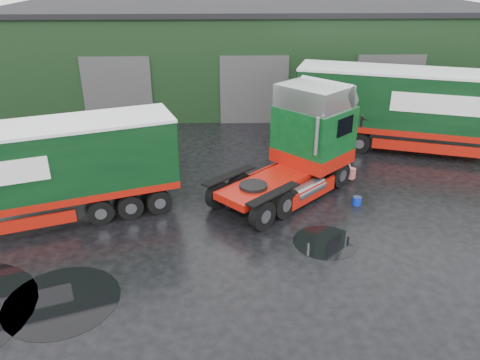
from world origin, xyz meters
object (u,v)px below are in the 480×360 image
at_px(lorry_right, 420,112).
at_px(wash_bucket, 357,201).
at_px(tree_back_a, 151,14).
at_px(hero_tractor, 283,147).
at_px(trailer_left, 6,180).
at_px(warehouse, 249,52).
at_px(tree_back_b, 333,25).

relative_size(lorry_right, wash_bucket, 45.16).
bearing_deg(tree_back_a, wash_bucket, -66.75).
height_order(hero_tractor, trailer_left, hero_tractor).
bearing_deg(lorry_right, warehouse, -125.66).
distance_m(hero_tractor, wash_bucket, 3.68).
height_order(lorry_right, tree_back_b, tree_back_b).
distance_m(trailer_left, tree_back_a, 28.19).
height_order(trailer_left, wash_bucket, trailer_left).
bearing_deg(trailer_left, lorry_right, -88.08).
distance_m(hero_tractor, tree_back_a, 27.46).
xyz_separation_m(trailer_left, tree_back_b, (17.50, 28.00, 1.87)).
relative_size(hero_tractor, trailer_left, 0.59).
bearing_deg(warehouse, wash_bucket, -78.21).
bearing_deg(trailer_left, warehouse, -47.70).
bearing_deg(tree_back_a, hero_tractor, -71.79).
relative_size(hero_tractor, tree_back_a, 0.75).
bearing_deg(hero_tractor, tree_back_b, 120.32).
xyz_separation_m(trailer_left, lorry_right, (17.50, 7.00, 0.20)).
xyz_separation_m(wash_bucket, tree_back_b, (4.50, 26.76, 3.59)).
distance_m(warehouse, tree_back_a, 12.90).
bearing_deg(trailer_left, tree_back_a, -22.94).
bearing_deg(wash_bucket, tree_back_a, 113.25).
relative_size(warehouse, hero_tractor, 4.55).
bearing_deg(lorry_right, wash_bucket, -19.71).
relative_size(wash_bucket, tree_back_a, 0.04).
bearing_deg(wash_bucket, lorry_right, 51.99).
relative_size(lorry_right, tree_back_a, 1.66).
height_order(hero_tractor, tree_back_b, tree_back_b).
xyz_separation_m(hero_tractor, trailer_left, (-10.04, -2.03, -0.33)).
relative_size(hero_tractor, lorry_right, 0.45).
bearing_deg(tree_back_a, warehouse, -51.34).
xyz_separation_m(hero_tractor, tree_back_b, (7.46, 25.97, 1.54)).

